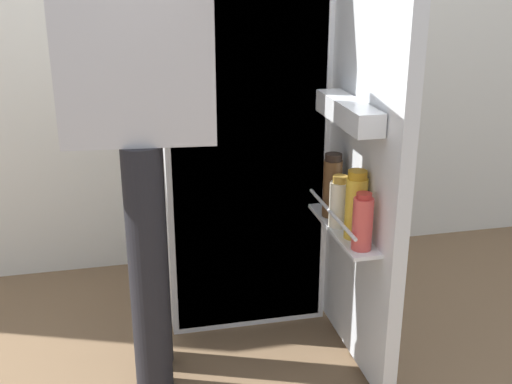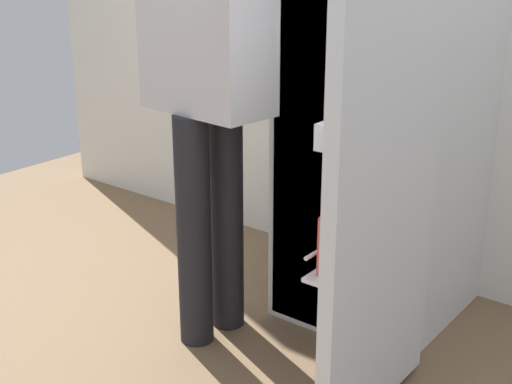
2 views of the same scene
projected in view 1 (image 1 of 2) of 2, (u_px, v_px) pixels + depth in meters
The scene contains 3 objects.
ground_plane at pixel (265, 363), 2.27m from camera, with size 5.28×5.28×0.00m, color brown.
refrigerator at pixel (240, 93), 2.46m from camera, with size 0.63×1.22×1.70m.
person at pixel (141, 81), 1.87m from camera, with size 0.55×0.78×1.67m.
Camera 1 is at (-0.46, -1.87, 1.34)m, focal length 45.37 mm.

